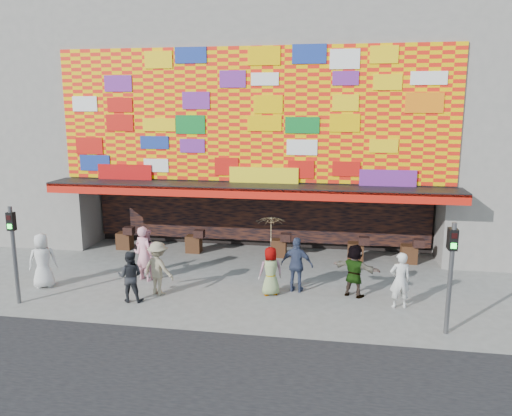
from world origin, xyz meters
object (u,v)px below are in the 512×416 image
object	(u,v)px
ped_d	(158,268)
ped_b	(144,254)
signal_right	(451,266)
ped_g	(271,271)
ped_f	(355,270)
ped_c	(130,276)
parasol	(271,230)
ped_h	(400,280)
ped_i	(146,253)
ped_e	(297,265)
signal_left	(13,244)
ped_a	(43,261)

from	to	relation	value
ped_d	ped_b	bearing A→B (deg)	-30.01
signal_right	ped_g	bearing A→B (deg)	158.30
ped_b	ped_f	bearing A→B (deg)	-161.02
ped_c	parasol	distance (m)	4.53
ped_c	ped_g	distance (m)	4.33
ped_g	ped_h	size ratio (longest dim) A/B	0.92
ped_d	ped_i	bearing A→B (deg)	-33.98
ped_i	ped_f	bearing A→B (deg)	175.64
ped_d	parasol	xyz separation A→B (m)	(3.51, 0.55, 1.26)
ped_e	ped_h	size ratio (longest dim) A/B	1.06
ped_b	ped_h	world-z (taller)	ped_b
ped_f	parasol	bearing A→B (deg)	30.97
signal_right	ped_h	xyz separation A→B (m)	(-1.04, 1.58, -1.01)
ped_f	ped_g	xyz separation A→B (m)	(-2.61, -0.32, -0.06)
ped_f	ped_h	size ratio (longest dim) A/B	0.99
ped_b	ped_h	bearing A→B (deg)	-165.50
ped_b	ped_e	xyz separation A→B (m)	(5.25, -0.20, -0.05)
ped_i	ped_h	bearing A→B (deg)	171.50
ped_d	signal_left	bearing A→B (deg)	40.80
ped_c	ped_b	bearing A→B (deg)	-86.91
signal_right	ped_i	world-z (taller)	signal_right
signal_right	ped_d	size ratio (longest dim) A/B	1.74
signal_left	signal_right	distance (m)	12.40
ped_b	ped_i	size ratio (longest dim) A/B	1.08
ped_h	ped_d	bearing A→B (deg)	-9.70
signal_left	ped_i	bearing A→B (deg)	43.69
signal_left	signal_right	xyz separation A→B (m)	(12.40, 0.00, 0.00)
signal_left	ped_d	world-z (taller)	signal_left
signal_right	ped_e	bearing A→B (deg)	150.16
ped_a	ped_i	distance (m)	3.30
ped_h	signal_right	bearing A→B (deg)	112.51
ped_d	ped_h	size ratio (longest dim) A/B	1.01
ped_c	ped_h	distance (m)	8.10
ped_a	ped_g	distance (m)	7.49
ped_b	ped_e	world-z (taller)	ped_b
signal_right	ped_b	size ratio (longest dim) A/B	1.58
ped_f	parasol	size ratio (longest dim) A/B	0.94
ped_c	ped_i	bearing A→B (deg)	-86.89
ped_a	ped_h	bearing A→B (deg)	153.45
signal_right	ped_b	world-z (taller)	signal_right
signal_left	ped_c	bearing A→B (deg)	12.32
ped_c	ped_e	size ratio (longest dim) A/B	0.88
ped_f	ped_g	world-z (taller)	ped_f
ped_g	ped_a	bearing A→B (deg)	-18.90
ped_d	ped_e	distance (m)	4.41
ped_h	ped_a	bearing A→B (deg)	-9.93
ped_c	ped_i	world-z (taller)	ped_i
signal_left	ped_e	bearing A→B (deg)	16.12
ped_b	parasol	distance (m)	4.65
ped_f	ped_h	xyz separation A→B (m)	(1.30, -0.71, 0.01)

